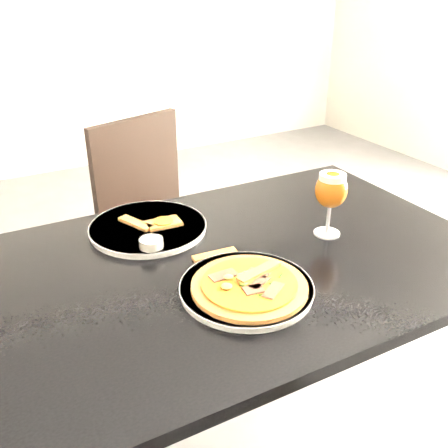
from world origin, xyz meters
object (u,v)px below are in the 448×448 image
pizza (250,285)px  beer_glass (331,190)px  dining_table (243,286)px  chair_far (160,225)px

pizza → beer_glass: (0.32, 0.13, 0.10)m
dining_table → pizza: (-0.08, -0.15, 0.11)m
chair_far → beer_glass: (0.18, -0.74, 0.38)m
dining_table → chair_far: (0.07, 0.73, -0.17)m
pizza → beer_glass: 0.37m
pizza → dining_table: bearing=62.8°
dining_table → pizza: pizza is taller
dining_table → beer_glass: size_ratio=7.00×
beer_glass → chair_far: bearing=103.9°
dining_table → pizza: size_ratio=4.87×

